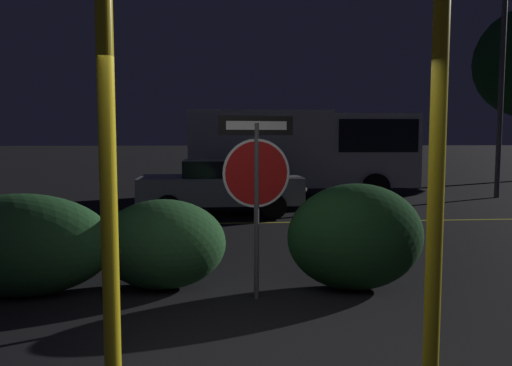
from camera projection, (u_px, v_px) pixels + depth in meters
road_center_stripe at (232, 223)px, 11.13m from camera, size 34.78×0.12×0.01m
stop_sign at (256, 172)px, 5.77m from camera, size 0.87×0.16×2.15m
yellow_pole_left at (108, 180)px, 3.82m from camera, size 0.13×0.13×3.14m
yellow_pole_right at (437, 157)px, 3.93m from camera, size 0.13×0.13×3.48m
hedge_bush_1 at (21, 245)px, 5.93m from camera, size 2.18×0.97×1.24m
hedge_bush_2 at (163, 244)px, 6.25m from camera, size 1.58×1.08×1.13m
hedge_bush_3 at (356, 237)px, 6.20m from camera, size 1.71×1.07×1.33m
passing_car_2 at (220, 186)px, 12.40m from camera, size 4.07×1.92×1.36m
delivery_truck at (308, 148)px, 15.88m from camera, size 7.13×2.61×2.74m
street_lamp at (503, 47)px, 15.58m from camera, size 0.41×0.41×7.83m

